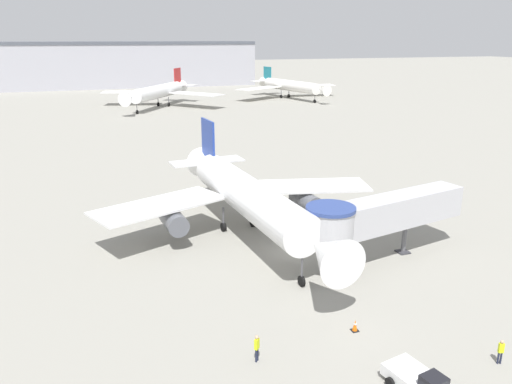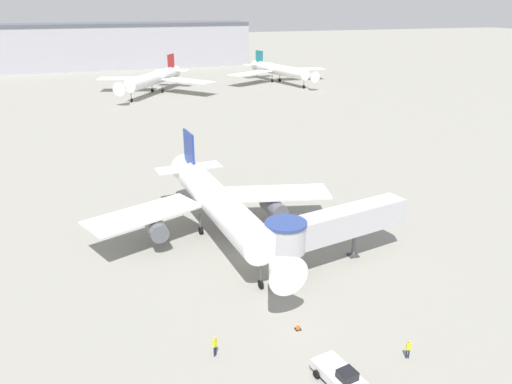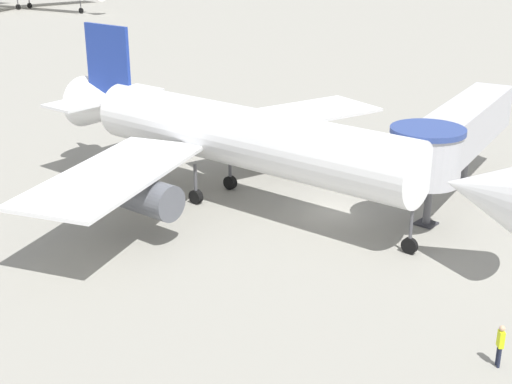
{
  "view_description": "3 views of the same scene",
  "coord_description": "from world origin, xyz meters",
  "px_view_note": "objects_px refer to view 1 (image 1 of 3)",
  "views": [
    {
      "loc": [
        -16.98,
        -39.62,
        19.25
      ],
      "look_at": [
        -2.47,
        2.56,
        5.4
      ],
      "focal_mm": 35.0,
      "sensor_mm": 36.0,
      "label": 1
    },
    {
      "loc": [
        -15.54,
        -45.73,
        25.91
      ],
      "look_at": [
        1.2,
        3.41,
        6.01
      ],
      "focal_mm": 35.0,
      "sensor_mm": 36.0,
      "label": 2
    },
    {
      "loc": [
        -32.38,
        -23.91,
        16.34
      ],
      "look_at": [
        -5.97,
        0.63,
        2.85
      ],
      "focal_mm": 50.0,
      "sensor_mm": 36.0,
      "label": 3
    }
  ],
  "objects_px": {
    "jet_bridge": "(376,215)",
    "ground_crew_wing_walker": "(501,350)",
    "main_airplane": "(246,195)",
    "traffic_cone_starboard_wing": "(364,231)",
    "traffic_cone_near_nose": "(355,326)",
    "ground_crew_marshaller": "(257,346)",
    "background_jet_teal_tail": "(289,86)",
    "pushback_tug_white": "(421,383)",
    "background_jet_red_tail": "(159,91)"
  },
  "relations": [
    {
      "from": "traffic_cone_near_nose",
      "to": "ground_crew_marshaller",
      "type": "height_order",
      "value": "ground_crew_marshaller"
    },
    {
      "from": "traffic_cone_starboard_wing",
      "to": "ground_crew_wing_walker",
      "type": "xyz_separation_m",
      "value": [
        -3.27,
        -21.55,
        0.68
      ]
    },
    {
      "from": "jet_bridge",
      "to": "main_airplane",
      "type": "bearing_deg",
      "value": 121.18
    },
    {
      "from": "pushback_tug_white",
      "to": "traffic_cone_near_nose",
      "type": "relative_size",
      "value": 5.34
    },
    {
      "from": "ground_crew_wing_walker",
      "to": "background_jet_teal_tail",
      "type": "xyz_separation_m",
      "value": [
        41.58,
        133.46,
        3.27
      ]
    },
    {
      "from": "ground_crew_marshaller",
      "to": "background_jet_red_tail",
      "type": "distance_m",
      "value": 121.08
    },
    {
      "from": "traffic_cone_near_nose",
      "to": "ground_crew_wing_walker",
      "type": "distance_m",
      "value": 8.99
    },
    {
      "from": "traffic_cone_near_nose",
      "to": "ground_crew_wing_walker",
      "type": "height_order",
      "value": "ground_crew_wing_walker"
    },
    {
      "from": "ground_crew_marshaller",
      "to": "main_airplane",
      "type": "bearing_deg",
      "value": -149.4
    },
    {
      "from": "ground_crew_wing_walker",
      "to": "background_jet_red_tail",
      "type": "distance_m",
      "value": 125.59
    },
    {
      "from": "traffic_cone_near_nose",
      "to": "ground_crew_marshaller",
      "type": "relative_size",
      "value": 0.45
    },
    {
      "from": "pushback_tug_white",
      "to": "background_jet_red_tail",
      "type": "distance_m",
      "value": 126.35
    },
    {
      "from": "traffic_cone_starboard_wing",
      "to": "background_jet_red_tail",
      "type": "relative_size",
      "value": 0.02
    },
    {
      "from": "pushback_tug_white",
      "to": "ground_crew_marshaller",
      "type": "distance_m",
      "value": 9.7
    },
    {
      "from": "jet_bridge",
      "to": "traffic_cone_starboard_wing",
      "type": "xyz_separation_m",
      "value": [
        2.7,
        6.18,
        -4.15
      ]
    },
    {
      "from": "ground_crew_wing_walker",
      "to": "pushback_tug_white",
      "type": "bearing_deg",
      "value": -155.33
    },
    {
      "from": "pushback_tug_white",
      "to": "traffic_cone_starboard_wing",
      "type": "bearing_deg",
      "value": 55.38
    },
    {
      "from": "traffic_cone_near_nose",
      "to": "background_jet_teal_tail",
      "type": "relative_size",
      "value": 0.02
    },
    {
      "from": "pushback_tug_white",
      "to": "background_jet_red_tail",
      "type": "relative_size",
      "value": 0.13
    },
    {
      "from": "main_airplane",
      "to": "traffic_cone_starboard_wing",
      "type": "distance_m",
      "value": 12.76
    },
    {
      "from": "traffic_cone_starboard_wing",
      "to": "ground_crew_marshaller",
      "type": "height_order",
      "value": "ground_crew_marshaller"
    },
    {
      "from": "ground_crew_marshaller",
      "to": "background_jet_teal_tail",
      "type": "bearing_deg",
      "value": -156.84
    },
    {
      "from": "background_jet_teal_tail",
      "to": "pushback_tug_white",
      "type": "bearing_deg",
      "value": -121.88
    },
    {
      "from": "ground_crew_marshaller",
      "to": "background_jet_teal_tail",
      "type": "height_order",
      "value": "background_jet_teal_tail"
    },
    {
      "from": "pushback_tug_white",
      "to": "ground_crew_wing_walker",
      "type": "distance_m",
      "value": 6.33
    },
    {
      "from": "main_airplane",
      "to": "background_jet_red_tail",
      "type": "distance_m",
      "value": 100.82
    },
    {
      "from": "background_jet_teal_tail",
      "to": "jet_bridge",
      "type": "bearing_deg",
      "value": -121.4
    },
    {
      "from": "traffic_cone_near_nose",
      "to": "ground_crew_wing_walker",
      "type": "xyz_separation_m",
      "value": [
        6.59,
        -6.09,
        0.56
      ]
    },
    {
      "from": "background_jet_red_tail",
      "to": "pushback_tug_white",
      "type": "bearing_deg",
      "value": -58.43
    },
    {
      "from": "main_airplane",
      "to": "ground_crew_wing_walker",
      "type": "relative_size",
      "value": 19.49
    },
    {
      "from": "main_airplane",
      "to": "jet_bridge",
      "type": "bearing_deg",
      "value": -51.43
    },
    {
      "from": "background_jet_teal_tail",
      "to": "traffic_cone_near_nose",
      "type": "bearing_deg",
      "value": -122.96
    },
    {
      "from": "main_airplane",
      "to": "traffic_cone_starboard_wing",
      "type": "xyz_separation_m",
      "value": [
        11.65,
        -3.35,
        -3.99
      ]
    },
    {
      "from": "pushback_tug_white",
      "to": "background_jet_red_tail",
      "type": "height_order",
      "value": "background_jet_red_tail"
    },
    {
      "from": "ground_crew_marshaller",
      "to": "ground_crew_wing_walker",
      "type": "bearing_deg",
      "value": 116.67
    },
    {
      "from": "ground_crew_wing_walker",
      "to": "background_jet_red_tail",
      "type": "xyz_separation_m",
      "value": [
        -1.95,
        125.52,
        3.56
      ]
    },
    {
      "from": "main_airplane",
      "to": "ground_crew_wing_walker",
      "type": "xyz_separation_m",
      "value": [
        8.38,
        -24.9,
        -3.32
      ]
    },
    {
      "from": "main_airplane",
      "to": "background_jet_teal_tail",
      "type": "height_order",
      "value": "main_airplane"
    },
    {
      "from": "main_airplane",
      "to": "traffic_cone_near_nose",
      "type": "height_order",
      "value": "main_airplane"
    },
    {
      "from": "background_jet_teal_tail",
      "to": "ground_crew_wing_walker",
      "type": "bearing_deg",
      "value": -119.55
    },
    {
      "from": "ground_crew_wing_walker",
      "to": "traffic_cone_near_nose",
      "type": "bearing_deg",
      "value": 155.57
    },
    {
      "from": "jet_bridge",
      "to": "ground_crew_wing_walker",
      "type": "distance_m",
      "value": 15.76
    },
    {
      "from": "traffic_cone_starboard_wing",
      "to": "background_jet_teal_tail",
      "type": "bearing_deg",
      "value": 71.1
    },
    {
      "from": "background_jet_red_tail",
      "to": "traffic_cone_starboard_wing",
      "type": "bearing_deg",
      "value": -53.59
    },
    {
      "from": "traffic_cone_starboard_wing",
      "to": "background_jet_red_tail",
      "type": "bearing_deg",
      "value": 92.87
    },
    {
      "from": "background_jet_red_tail",
      "to": "ground_crew_wing_walker",
      "type": "bearing_deg",
      "value": -55.58
    },
    {
      "from": "traffic_cone_starboard_wing",
      "to": "ground_crew_wing_walker",
      "type": "relative_size",
      "value": 0.36
    },
    {
      "from": "pushback_tug_white",
      "to": "ground_crew_marshaller",
      "type": "bearing_deg",
      "value": 131.89
    },
    {
      "from": "jet_bridge",
      "to": "background_jet_teal_tail",
      "type": "xyz_separation_m",
      "value": [
        41.02,
        118.09,
        -0.21
      ]
    },
    {
      "from": "jet_bridge",
      "to": "traffic_cone_near_nose",
      "type": "relative_size",
      "value": 20.34
    }
  ]
}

